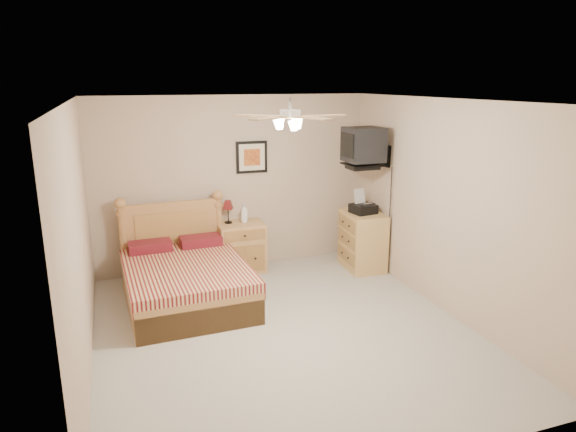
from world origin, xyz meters
name	(u,v)px	position (x,y,z in m)	size (l,w,h in m)	color
floor	(284,331)	(0.00, 0.00, 0.00)	(4.50, 4.50, 0.00)	#A6A296
ceiling	(283,101)	(0.00, 0.00, 2.50)	(4.00, 4.50, 0.04)	white
wall_back	(234,183)	(0.00, 2.25, 1.25)	(4.00, 0.04, 2.50)	tan
wall_front	(395,311)	(0.00, -2.25, 1.25)	(4.00, 0.04, 2.50)	tan
wall_left	(79,242)	(-2.00, 0.00, 1.25)	(0.04, 4.50, 2.50)	tan
wall_right	(445,208)	(2.00, 0.00, 1.25)	(0.04, 4.50, 2.50)	tan
bed	(185,257)	(-0.90, 1.12, 0.60)	(1.42, 1.86, 1.21)	#AD7348
nightstand	(241,247)	(0.03, 2.00, 0.35)	(0.65, 0.49, 0.71)	tan
table_lamp	(228,212)	(-0.13, 2.09, 0.88)	(0.18, 0.18, 0.33)	#5E1314
lotion_bottle	(244,213)	(0.10, 2.05, 0.84)	(0.10, 0.10, 0.27)	white
framed_picture	(252,157)	(0.27, 2.23, 1.62)	(0.46, 0.04, 0.46)	black
dresser	(363,240)	(1.73, 1.51, 0.42)	(0.50, 0.72, 0.85)	tan
fax_machine	(363,202)	(1.71, 1.48, 1.02)	(0.32, 0.34, 0.34)	black
magazine_lower	(357,208)	(1.74, 1.73, 0.86)	(0.21, 0.29, 0.03)	beige
magazine_upper	(358,206)	(1.76, 1.74, 0.88)	(0.19, 0.26, 0.02)	tan
wall_tv	(373,147)	(1.75, 1.34, 1.81)	(0.56, 0.46, 0.58)	black
ceiling_fan	(290,116)	(0.00, -0.20, 2.36)	(1.14, 1.14, 0.28)	white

